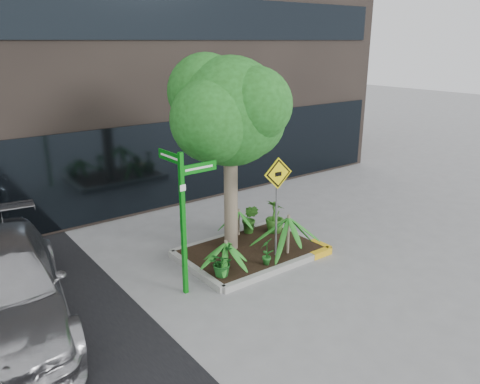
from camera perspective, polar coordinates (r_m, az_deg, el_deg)
ground at (r=11.22m, az=1.49°, el=-8.42°), size 80.00×80.00×0.00m
planter at (r=11.49m, az=1.54°, el=-7.17°), size 3.35×2.36×0.15m
tree at (r=10.60m, az=-1.26°, el=9.76°), size 3.17×2.81×4.75m
palm_front at (r=10.98m, az=5.95°, el=-3.10°), size 1.09×1.09×1.21m
palm_left at (r=10.24m, az=-1.74°, el=-6.18°), size 0.78×0.78×0.87m
palm_back at (r=12.04m, az=-0.20°, el=-2.31°), size 0.79×0.79×0.88m
shrub_a at (r=10.13m, az=-2.36°, el=-8.51°), size 0.78×0.78×0.64m
shrub_b at (r=12.33m, az=4.28°, el=-2.93°), size 0.58×0.58×0.89m
shrub_c at (r=10.61m, az=3.27°, el=-7.18°), size 0.47×0.47×0.66m
shrub_d at (r=12.24m, az=1.25°, el=-3.28°), size 0.59×0.59×0.80m
street_sign_post at (r=9.29m, az=-6.90°, el=-1.90°), size 0.88×0.87×2.98m
cattle_sign at (r=10.59m, az=4.58°, el=0.18°), size 0.73×0.11×2.38m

